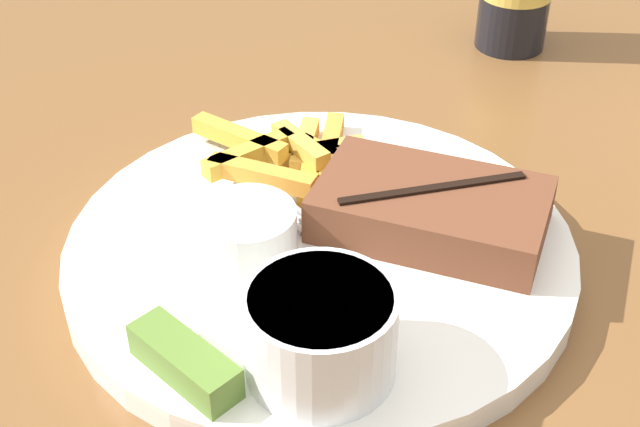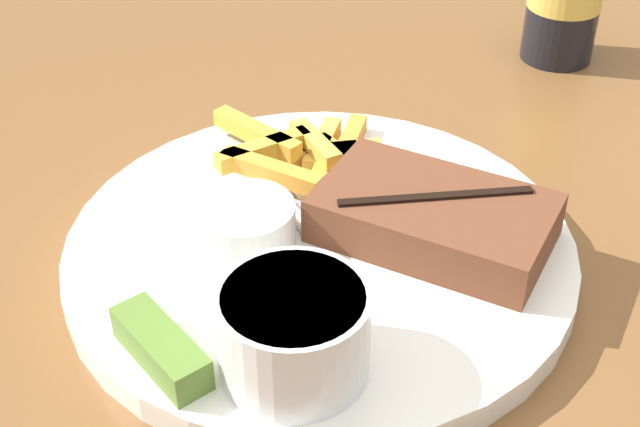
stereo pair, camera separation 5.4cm
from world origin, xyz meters
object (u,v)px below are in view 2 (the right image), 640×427
coleslaw_cup (294,328)px  dipping_sauce_cup (246,224)px  dinner_plate (320,251)px  pickle_spear (161,348)px  fork_utensil (263,171)px  steak_portion (434,218)px

coleslaw_cup → dipping_sauce_cup: coleslaw_cup is taller
dinner_plate → pickle_spear: bearing=-81.8°
dinner_plate → fork_utensil: fork_utensil is taller
dinner_plate → pickle_spear: (0.02, -0.13, 0.02)m
coleslaw_cup → dinner_plate: bearing=129.7°
dinner_plate → fork_utensil: 0.08m
dipping_sauce_cup → fork_utensil: bearing=132.6°
pickle_spear → fork_utensil: bearing=122.9°
steak_portion → pickle_spear: size_ratio=2.32×
dinner_plate → steak_portion: size_ratio=1.98×
dipping_sauce_cup → steak_portion: bearing=50.8°
dinner_plate → dipping_sauce_cup: dipping_sauce_cup is taller
pickle_spear → fork_utensil: pickle_spear is taller
coleslaw_cup → fork_utensil: size_ratio=0.59×
pickle_spear → fork_utensil: 0.18m
dipping_sauce_cup → fork_utensil: dipping_sauce_cup is taller
pickle_spear → fork_utensil: (-0.10, 0.15, -0.01)m
coleslaw_cup → pickle_spear: size_ratio=1.14×
steak_portion → fork_utensil: steak_portion is taller
dinner_plate → pickle_spear: pickle_spear is taller
dipping_sauce_cup → fork_utensil: size_ratio=0.45×
dipping_sauce_cup → coleslaw_cup: bearing=-26.1°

